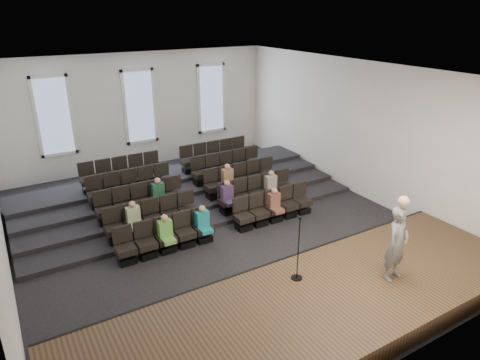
% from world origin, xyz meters
% --- Properties ---
extents(ground, '(14.00, 14.00, 0.00)m').
position_xyz_m(ground, '(0.00, 0.00, 0.00)').
color(ground, black).
rests_on(ground, ground).
extents(ceiling, '(12.00, 14.00, 0.02)m').
position_xyz_m(ceiling, '(0.00, 0.00, 5.01)').
color(ceiling, white).
rests_on(ceiling, ground).
extents(wall_back, '(12.00, 0.04, 5.00)m').
position_xyz_m(wall_back, '(0.00, 7.02, 2.50)').
color(wall_back, white).
rests_on(wall_back, ground).
extents(wall_front, '(12.00, 0.04, 5.00)m').
position_xyz_m(wall_front, '(0.00, -7.02, 2.50)').
color(wall_front, white).
rests_on(wall_front, ground).
extents(wall_right, '(0.04, 14.00, 5.00)m').
position_xyz_m(wall_right, '(6.02, 0.00, 2.50)').
color(wall_right, white).
rests_on(wall_right, ground).
extents(stage, '(11.80, 3.60, 0.50)m').
position_xyz_m(stage, '(0.00, -5.10, 0.25)').
color(stage, '#4D3B21').
rests_on(stage, ground).
extents(stage_lip, '(11.80, 0.06, 0.52)m').
position_xyz_m(stage_lip, '(0.00, -3.33, 0.25)').
color(stage_lip, black).
rests_on(stage_lip, ground).
extents(risers, '(11.80, 4.80, 0.60)m').
position_xyz_m(risers, '(0.00, 3.17, 0.20)').
color(risers, black).
rests_on(risers, ground).
extents(seating_rows, '(6.80, 4.70, 1.67)m').
position_xyz_m(seating_rows, '(-0.00, 1.54, 0.68)').
color(seating_rows, black).
rests_on(seating_rows, ground).
extents(windows, '(8.44, 0.10, 3.24)m').
position_xyz_m(windows, '(0.00, 6.95, 2.70)').
color(windows, white).
rests_on(windows, wall_back).
extents(audience, '(5.45, 2.64, 1.10)m').
position_xyz_m(audience, '(0.00, 0.32, 0.81)').
color(audience, '#68B247').
rests_on(audience, seating_rows).
extents(speaker, '(0.75, 0.55, 1.90)m').
position_xyz_m(speaker, '(2.13, -5.38, 1.45)').
color(speaker, slate).
rests_on(speaker, stage).
extents(mic_stand, '(0.28, 0.28, 1.70)m').
position_xyz_m(mic_stand, '(0.07, -4.21, 1.00)').
color(mic_stand, black).
rests_on(mic_stand, stage).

